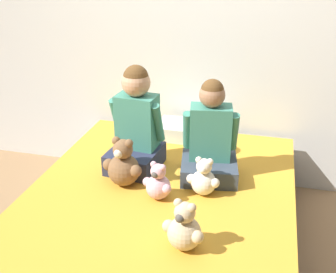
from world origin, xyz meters
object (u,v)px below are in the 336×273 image
Objects in this scene: child_on_left at (136,125)px; teddy_bear_at_foot_of_bed at (184,229)px; bed at (160,222)px; teddy_bear_between_children at (158,184)px; pillow_at_headboard at (188,131)px; child_on_right at (210,139)px; teddy_bear_held_by_left_child at (123,165)px; teddy_bear_held_by_right_child at (204,179)px.

child_on_left is 0.92m from teddy_bear_at_foot_of_bed.
bed is 7.34× the size of teddy_bear_at_foot_of_bed.
teddy_bear_between_children is at bearing -49.86° from child_on_left.
pillow_at_headboard reaches higher than bed.
child_on_right is 1.41× the size of pillow_at_headboard.
child_on_left is at bearing 100.31° from teddy_bear_held_by_left_child.
teddy_bear_held_by_right_child is 0.53× the size of pillow_at_headboard.
child_on_left is 2.19× the size of teddy_bear_held_by_left_child.
teddy_bear_held_by_left_child is 0.83m from pillow_at_headboard.
child_on_left is at bearing 170.34° from child_on_right.
child_on_left is 0.63m from pillow_at_headboard.
child_on_right is at bearing 96.92° from teddy_bear_held_by_right_child.
child_on_left is 0.59m from teddy_bear_held_by_right_child.
pillow_at_headboard is at bearing 114.21° from teddy_bear_held_by_right_child.
child_on_right is at bearing -64.63° from pillow_at_headboard.
teddy_bear_held_by_left_child is at bearing -172.74° from teddy_bear_held_by_right_child.
child_on_left is 1.08× the size of child_on_right.
teddy_bear_at_foot_of_bed is at bearing -99.41° from child_on_right.
teddy_bear_held_by_right_child is 0.82m from pillow_at_headboard.
teddy_bear_held_by_left_child is 0.70m from teddy_bear_at_foot_of_bed.
child_on_right is 0.29m from teddy_bear_held_by_right_child.
teddy_bear_held_by_left_child reaches higher than bed.
bed is at bearing 135.81° from teddy_bear_at_foot_of_bed.
bed is at bearing -90.00° from pillow_at_headboard.
child_on_left reaches higher than teddy_bear_between_children.
child_on_right is 0.57m from teddy_bear_held_by_left_child.
teddy_bear_held_by_right_child is at bearing 107.11° from teddy_bear_at_foot_of_bed.
teddy_bear_at_foot_of_bed is 0.59× the size of pillow_at_headboard.
bed is 8.15× the size of teddy_bear_held_by_right_child.
pillow_at_headboard is at bearing 111.41° from teddy_bear_between_children.
child_on_right reaches higher than bed.
teddy_bear_held_by_right_child is at bearing 12.67° from teddy_bear_held_by_left_child.
teddy_bear_held_by_left_child is 0.50m from teddy_bear_held_by_right_child.
teddy_bear_held_by_right_child reaches higher than bed.
teddy_bear_held_by_right_child is at bearing 45.00° from teddy_bear_between_children.
bed is at bearing 5.25° from teddy_bear_held_by_left_child.
pillow_at_headboard is at bearing 118.94° from teddy_bear_at_foot_of_bed.
bed is 0.64m from teddy_bear_at_foot_of_bed.
teddy_bear_at_foot_of_bed is (0.24, -0.40, 0.01)m from teddy_bear_between_children.
child_on_left is at bearing 145.41° from teddy_bear_between_children.
teddy_bear_between_children is at bearing -89.41° from pillow_at_headboard.
teddy_bear_at_foot_of_bed is at bearing -51.63° from child_on_left.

